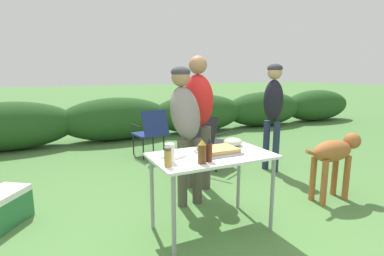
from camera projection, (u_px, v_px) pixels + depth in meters
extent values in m
plane|color=#4C7A3D|center=(211.00, 229.00, 2.86)|extent=(60.00, 60.00, 0.00)
ellipsoid|color=#234C1E|center=(9.00, 126.00, 5.63)|extent=(2.40, 0.90, 0.92)
ellipsoid|color=#234C1E|center=(116.00, 119.00, 6.48)|extent=(2.40, 0.90, 0.92)
ellipsoid|color=#234C1E|center=(199.00, 113.00, 7.33)|extent=(2.40, 0.90, 0.92)
ellipsoid|color=#234C1E|center=(264.00, 109.00, 8.18)|extent=(2.40, 0.90, 0.92)
ellipsoid|color=#234C1E|center=(316.00, 105.00, 9.04)|extent=(2.40, 0.90, 0.92)
cube|color=white|center=(212.00, 156.00, 2.72)|extent=(1.10, 0.64, 0.02)
cylinder|color=gray|center=(174.00, 218.00, 2.34)|extent=(0.04, 0.04, 0.71)
cylinder|color=gray|center=(272.00, 195.00, 2.76)|extent=(0.04, 0.04, 0.71)
cylinder|color=gray|center=(152.00, 193.00, 2.82)|extent=(0.04, 0.04, 0.71)
cylinder|color=gray|center=(239.00, 177.00, 3.24)|extent=(0.04, 0.04, 0.71)
cube|color=#9E9EA3|center=(219.00, 153.00, 2.74)|extent=(0.37, 0.29, 0.02)
cube|color=tan|center=(219.00, 150.00, 2.73)|extent=(0.33, 0.25, 0.04)
cylinder|color=white|center=(172.00, 155.00, 2.66)|extent=(0.25, 0.25, 0.02)
ellipsoid|color=#ADBC99|center=(233.00, 142.00, 3.03)|extent=(0.19, 0.19, 0.08)
cylinder|color=white|center=(170.00, 153.00, 2.46)|extent=(0.08, 0.08, 0.16)
cylinder|color=#B2893D|center=(168.00, 159.00, 2.36)|extent=(0.06, 0.06, 0.13)
cylinder|color=#4C4C4C|center=(168.00, 149.00, 2.35)|extent=(0.05, 0.05, 0.02)
cylinder|color=brown|center=(202.00, 154.00, 2.44)|extent=(0.07, 0.07, 0.16)
cone|color=gold|center=(202.00, 142.00, 2.42)|extent=(0.06, 0.06, 0.04)
cylinder|color=#562314|center=(209.00, 152.00, 2.49)|extent=(0.06, 0.06, 0.15)
cone|color=black|center=(209.00, 141.00, 2.48)|extent=(0.05, 0.05, 0.04)
cylinder|color=#4C473D|center=(182.00, 174.00, 3.28)|extent=(0.11, 0.11, 0.75)
cylinder|color=#4C473D|center=(197.00, 171.00, 3.37)|extent=(0.11, 0.11, 0.75)
ellipsoid|color=slate|center=(185.00, 113.00, 3.30)|extent=(0.35, 0.46, 0.65)
sphere|color=#936B4C|center=(181.00, 77.00, 3.33)|extent=(0.21, 0.21, 0.21)
ellipsoid|color=#333338|center=(181.00, 72.00, 3.32)|extent=(0.22, 0.22, 0.12)
cylinder|color=#4C473D|center=(190.00, 157.00, 3.84)|extent=(0.12, 0.12, 0.80)
cylinder|color=#4C473D|center=(206.00, 158.00, 3.78)|extent=(0.12, 0.12, 0.80)
ellipsoid|color=red|center=(198.00, 101.00, 3.68)|extent=(0.48, 0.47, 0.65)
sphere|color=#936B4C|center=(198.00, 65.00, 3.60)|extent=(0.22, 0.22, 0.22)
cylinder|color=#232D4C|center=(266.00, 145.00, 4.55)|extent=(0.10, 0.10, 0.75)
cylinder|color=#232D4C|center=(276.00, 147.00, 4.43)|extent=(0.10, 0.10, 0.75)
ellipsoid|color=black|center=(273.00, 101.00, 4.36)|extent=(0.30, 0.36, 0.61)
sphere|color=tan|center=(275.00, 72.00, 4.29)|extent=(0.21, 0.21, 0.21)
ellipsoid|color=#333338|center=(275.00, 68.00, 4.28)|extent=(0.22, 0.22, 0.12)
cylinder|color=#9E5B2D|center=(313.00, 178.00, 3.46)|extent=(0.07, 0.07, 0.53)
cylinder|color=#9E5B2D|center=(324.00, 183.00, 3.32)|extent=(0.07, 0.07, 0.53)
cylinder|color=#9E5B2D|center=(335.00, 174.00, 3.62)|extent=(0.07, 0.07, 0.53)
cylinder|color=#9E5B2D|center=(346.00, 178.00, 3.47)|extent=(0.07, 0.07, 0.53)
ellipsoid|color=#9E5B2D|center=(332.00, 151.00, 3.41)|extent=(0.56, 0.25, 0.25)
sphere|color=#9E5B2D|center=(352.00, 141.00, 3.53)|extent=(0.19, 0.19, 0.19)
cone|color=#9E5B2D|center=(357.00, 138.00, 3.56)|extent=(0.14, 0.10, 0.14)
cylinder|color=#9E5B2D|center=(312.00, 153.00, 3.27)|extent=(0.18, 0.04, 0.10)
cube|color=#232328|center=(212.00, 143.00, 4.67)|extent=(0.62, 0.62, 0.03)
cube|color=#232328|center=(202.00, 131.00, 4.40)|extent=(0.36, 0.48, 0.44)
cylinder|color=black|center=(194.00, 155.00, 4.66)|extent=(0.02, 0.02, 0.38)
cylinder|color=black|center=(216.00, 160.00, 4.43)|extent=(0.02, 0.02, 0.38)
cylinder|color=black|center=(208.00, 150.00, 4.98)|extent=(0.02, 0.02, 0.38)
cylinder|color=black|center=(229.00, 154.00, 4.75)|extent=(0.02, 0.02, 0.38)
cylinder|color=black|center=(200.00, 130.00, 4.77)|extent=(0.38, 0.22, 0.02)
cylinder|color=black|center=(225.00, 133.00, 4.50)|extent=(0.38, 0.22, 0.02)
cube|color=navy|center=(148.00, 134.00, 5.30)|extent=(0.53, 0.53, 0.03)
cube|color=navy|center=(155.00, 124.00, 5.03)|extent=(0.48, 0.24, 0.44)
cylinder|color=black|center=(143.00, 149.00, 5.06)|extent=(0.02, 0.02, 0.38)
cylinder|color=black|center=(164.00, 145.00, 5.29)|extent=(0.02, 0.02, 0.38)
cylinder|color=black|center=(133.00, 144.00, 5.38)|extent=(0.02, 0.02, 0.38)
cylinder|color=black|center=(153.00, 141.00, 5.61)|extent=(0.02, 0.02, 0.38)
cylinder|color=black|center=(136.00, 126.00, 5.13)|extent=(0.09, 0.41, 0.02)
cylinder|color=black|center=(159.00, 123.00, 5.39)|extent=(0.09, 0.41, 0.02)
cube|color=#286B3D|center=(2.00, 211.00, 2.92)|extent=(0.54, 0.58, 0.28)
cube|color=silver|center=(0.00, 195.00, 2.89)|extent=(0.54, 0.58, 0.06)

